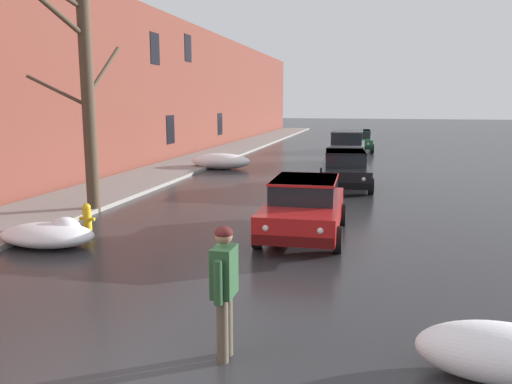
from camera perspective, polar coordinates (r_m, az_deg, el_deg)
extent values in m
cube|color=gray|center=(24.86, -9.59, 2.41)|extent=(3.09, 80.00, 0.13)
cube|color=brown|center=(25.53, -14.17, 11.36)|extent=(0.60, 80.00, 8.05)
cube|color=black|center=(38.28, -4.06, 7.55)|extent=(0.08, 1.10, 1.60)
cube|color=black|center=(29.43, -9.53, 6.86)|extent=(0.08, 1.10, 1.60)
cube|color=black|center=(32.41, -7.61, 15.57)|extent=(0.08, 1.10, 1.60)
cube|color=black|center=(27.92, -11.22, 15.36)|extent=(0.08, 1.10, 1.60)
ellipsoid|color=white|center=(25.49, -3.94, 3.44)|extent=(2.99, 1.48, 0.77)
ellipsoid|color=white|center=(25.53, -4.25, 3.42)|extent=(0.90, 0.75, 0.75)
ellipsoid|color=white|center=(7.05, 25.39, -15.78)|extent=(1.93, 1.03, 0.67)
ellipsoid|color=white|center=(7.07, 22.40, -16.57)|extent=(0.51, 0.43, 0.43)
ellipsoid|color=white|center=(12.77, -22.15, -4.46)|extent=(2.26, 1.37, 0.52)
ellipsoid|color=white|center=(12.77, -20.44, -4.06)|extent=(0.78, 0.65, 0.65)
cylinder|color=#4C3D2D|center=(15.92, -18.17, 9.94)|extent=(0.38, 0.38, 6.81)
cylinder|color=#4C3D2D|center=(16.83, -16.56, 12.80)|extent=(0.17, 2.11, 1.63)
cylinder|color=#4C3D2D|center=(16.25, -21.17, 10.42)|extent=(1.80, 0.43, 0.96)
cylinder|color=#4C3D2D|center=(15.54, -20.96, 17.88)|extent=(0.62, 1.70, 1.07)
cube|color=red|center=(12.70, 5.32, -2.26)|extent=(1.87, 4.23, 0.60)
cube|color=black|center=(12.80, 5.47, 0.39)|extent=(1.57, 2.22, 0.52)
cube|color=red|center=(12.76, 5.49, 1.41)|extent=(1.61, 2.26, 0.06)
cube|color=#520B0B|center=(10.77, 4.09, -5.46)|extent=(1.73, 0.17, 0.22)
cube|color=#520B0B|center=(14.72, 6.20, -1.29)|extent=(1.73, 0.17, 0.22)
cylinder|color=black|center=(11.45, 9.07, -5.25)|extent=(0.20, 0.60, 0.60)
cylinder|color=black|center=(11.65, 0.17, -4.85)|extent=(0.20, 0.60, 0.60)
cylinder|color=black|center=(13.96, 9.58, -2.49)|extent=(0.20, 0.60, 0.60)
cylinder|color=black|center=(14.14, 2.26, -2.21)|extent=(0.20, 0.60, 0.60)
sphere|color=silver|center=(10.62, 7.16, -4.29)|extent=(0.14, 0.14, 0.14)
sphere|color=silver|center=(10.76, 1.06, -4.01)|extent=(0.14, 0.14, 0.14)
cube|color=black|center=(20.04, 9.86, 2.14)|extent=(2.12, 4.50, 0.60)
cube|color=black|center=(20.19, 9.89, 3.80)|extent=(1.69, 2.40, 0.52)
cube|color=black|center=(20.17, 9.91, 4.45)|extent=(1.73, 2.44, 0.06)
cube|color=black|center=(17.96, 10.05, 0.66)|extent=(1.70, 0.27, 0.22)
cube|color=black|center=(22.18, 9.68, 2.43)|extent=(1.70, 0.27, 0.22)
cylinder|color=black|center=(18.80, 12.65, 0.61)|extent=(0.23, 0.61, 0.60)
cylinder|color=black|center=(18.74, 7.25, 0.74)|extent=(0.23, 0.61, 0.60)
cylinder|color=black|center=(21.47, 12.09, 1.78)|extent=(0.23, 0.61, 0.60)
cylinder|color=black|center=(21.41, 7.36, 1.90)|extent=(0.23, 0.61, 0.60)
sphere|color=silver|center=(17.92, 11.87, 1.42)|extent=(0.14, 0.14, 0.14)
sphere|color=silver|center=(17.88, 8.27, 1.51)|extent=(0.14, 0.14, 0.14)
cube|color=slate|center=(27.50, 10.08, 4.53)|extent=(1.85, 4.51, 0.80)
cube|color=black|center=(27.48, 10.13, 6.07)|extent=(1.58, 3.16, 0.68)
cube|color=slate|center=(27.46, 10.15, 6.72)|extent=(1.61, 3.22, 0.06)
cube|color=#303032|center=(25.35, 9.87, 3.45)|extent=(1.73, 0.15, 0.22)
cube|color=#303032|center=(29.70, 10.23, 4.38)|extent=(1.73, 0.15, 0.22)
cylinder|color=black|center=(26.14, 11.91, 3.31)|extent=(0.19, 0.68, 0.68)
cylinder|color=black|center=(26.21, 7.96, 3.44)|extent=(0.19, 0.68, 0.68)
cylinder|color=black|center=(28.90, 11.95, 3.93)|extent=(0.19, 0.68, 0.68)
cylinder|color=black|center=(28.96, 8.37, 4.05)|extent=(0.19, 0.68, 0.68)
sphere|color=silver|center=(25.27, 11.19, 4.20)|extent=(0.14, 0.14, 0.14)
sphere|color=silver|center=(25.31, 8.58, 4.29)|extent=(0.14, 0.14, 0.14)
cube|color=#1E5633|center=(35.29, 11.35, 5.43)|extent=(1.88, 4.32, 0.60)
cube|color=black|center=(35.46, 11.38, 6.36)|extent=(1.55, 2.28, 0.52)
cube|color=#1E5633|center=(35.45, 11.39, 6.73)|extent=(1.59, 2.32, 0.06)
cube|color=black|center=(33.23, 11.39, 4.85)|extent=(1.65, 0.20, 0.22)
cube|color=black|center=(37.37, 11.30, 5.40)|extent=(1.65, 0.20, 0.22)
cylinder|color=black|center=(34.02, 12.82, 4.71)|extent=(0.21, 0.61, 0.60)
cylinder|color=black|center=(33.99, 9.91, 4.81)|extent=(0.21, 0.61, 0.60)
cylinder|color=black|center=(36.64, 12.66, 5.08)|extent=(0.21, 0.61, 0.60)
cylinder|color=black|center=(36.62, 9.96, 5.17)|extent=(0.21, 0.61, 0.60)
sphere|color=silver|center=(33.20, 12.35, 5.26)|extent=(0.14, 0.14, 0.14)
sphere|color=silver|center=(33.18, 10.46, 5.32)|extent=(0.14, 0.14, 0.14)
cylinder|color=brown|center=(6.74, -3.75, -15.10)|extent=(0.15, 0.15, 0.86)
cylinder|color=brown|center=(6.91, -3.24, -14.42)|extent=(0.15, 0.15, 0.86)
cube|color=#234728|center=(6.54, -3.56, -8.78)|extent=(0.26, 0.42, 0.64)
cylinder|color=#234728|center=(6.33, -4.25, -10.03)|extent=(0.11, 0.11, 0.56)
cylinder|color=#234728|center=(6.80, -2.91, -8.58)|extent=(0.11, 0.11, 0.56)
sphere|color=#8E664C|center=(6.41, -3.61, -4.89)|extent=(0.22, 0.22, 0.22)
ellipsoid|color=#4C1919|center=(6.40, -3.61, -4.56)|extent=(0.23, 0.23, 0.17)
cylinder|color=beige|center=(6.74, -4.64, -8.07)|extent=(0.08, 0.08, 0.11)
cylinder|color=silver|center=(6.72, -4.65, -7.56)|extent=(0.09, 0.09, 0.02)
cylinder|color=gold|center=(13.98, -18.25, -2.95)|extent=(0.22, 0.22, 0.55)
sphere|color=gold|center=(13.91, -18.32, -1.63)|extent=(0.21, 0.21, 0.21)
cylinder|color=gold|center=(14.06, -18.81, -2.80)|extent=(0.10, 0.09, 0.09)
cylinder|color=gold|center=(13.89, -17.69, -2.88)|extent=(0.10, 0.09, 0.09)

